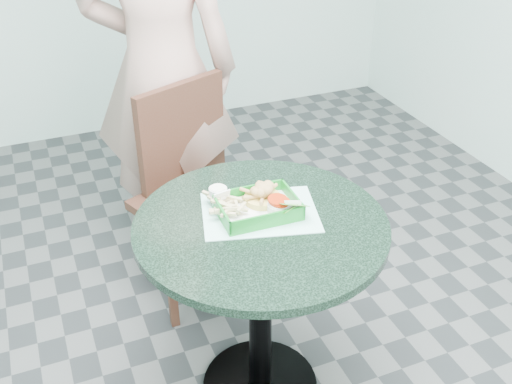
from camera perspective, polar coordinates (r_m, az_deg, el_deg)
name	(u,v)px	position (r m, az deg, el deg)	size (l,w,h in m)	color
cafe_table	(261,268)	(2.03, 0.45, -7.28)	(0.82, 0.82, 0.75)	black
dining_chair	(192,178)	(2.62, -6.12, 1.29)	(0.45, 0.45, 0.93)	#512F19
diner_person	(157,20)	(2.65, -9.41, 15.89)	(0.84, 0.55, 2.29)	tan
placemat	(260,217)	(1.97, 0.35, -2.41)	(0.37, 0.28, 0.00)	#A2E4D8
food_basket	(258,215)	(1.95, 0.15, -2.16)	(0.25, 0.19, 0.05)	#0F7B21
crab_sandwich	(262,198)	(1.98, 0.59, -0.53)	(0.12, 0.12, 0.07)	#CCB152
fries_pile	(227,208)	(1.95, -2.77, -1.49)	(0.12, 0.13, 0.05)	#CFBB82
sauce_ramekin	(218,197)	(1.98, -3.67, -0.51)	(0.06, 0.06, 0.03)	white
garnish_cup	(282,210)	(1.93, 2.50, -1.73)	(0.11, 0.11, 0.05)	silver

